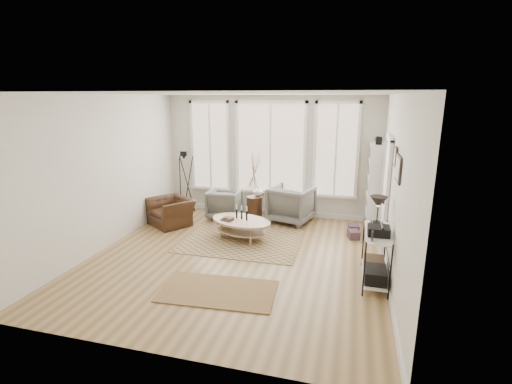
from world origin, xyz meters
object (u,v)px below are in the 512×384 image
(coffee_table, at_px, (241,224))
(armchair_right, at_px, (292,204))
(low_shelf, at_px, (376,251))
(armchair_left, at_px, (225,203))
(accent_chair, at_px, (171,212))
(bookcase, at_px, (375,187))
(side_table, at_px, (254,189))

(coffee_table, height_order, armchair_right, armchair_right)
(low_shelf, distance_m, armchair_right, 3.10)
(armchair_left, height_order, accent_chair, armchair_left)
(coffee_table, relative_size, accent_chair, 1.60)
(bookcase, xyz_separation_m, armchair_left, (-3.43, -0.07, -0.61))
(bookcase, xyz_separation_m, side_table, (-2.70, -0.02, -0.20))
(armchair_left, bearing_deg, accent_chair, 35.04)
(armchair_left, relative_size, accent_chair, 0.82)
(accent_chair, bearing_deg, coffee_table, 19.44)
(armchair_left, xyz_separation_m, accent_chair, (-1.02, -0.80, -0.05))
(bookcase, xyz_separation_m, low_shelf, (-0.06, -2.52, -0.44))
(accent_chair, bearing_deg, armchair_left, 71.91)
(coffee_table, relative_size, armchair_right, 1.60)
(bookcase, bearing_deg, accent_chair, -168.87)
(low_shelf, relative_size, accent_chair, 1.40)
(bookcase, bearing_deg, armchair_left, -178.76)
(bookcase, relative_size, side_table, 1.32)
(low_shelf, xyz_separation_m, armchair_right, (-1.76, 2.56, -0.09))
(armchair_left, bearing_deg, bookcase, 178.02)
(low_shelf, distance_m, accent_chair, 4.69)
(armchair_right, distance_m, accent_chair, 2.78)
(bookcase, distance_m, side_table, 2.71)
(armchair_left, height_order, side_table, side_table)
(armchair_left, relative_size, side_table, 0.49)
(bookcase, height_order, accent_chair, bookcase)
(coffee_table, relative_size, armchair_left, 1.95)
(accent_chair, bearing_deg, bookcase, 44.79)
(bookcase, height_order, coffee_table, bookcase)
(side_table, bearing_deg, low_shelf, -43.40)
(armchair_left, relative_size, armchair_right, 0.82)
(bookcase, xyz_separation_m, armchair_right, (-1.82, 0.04, -0.53))
(bookcase, relative_size, low_shelf, 1.58)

